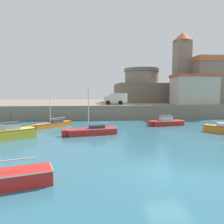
% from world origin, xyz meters
% --- Properties ---
extents(ground_plane, '(200.00, 200.00, 0.00)m').
position_xyz_m(ground_plane, '(0.00, 0.00, 0.00)').
color(ground_plane, '#2D667A').
extents(quay_seawall, '(120.00, 40.00, 2.50)m').
position_xyz_m(quay_seawall, '(0.00, 45.88, 1.25)').
color(quay_seawall, gray).
rests_on(quay_seawall, ground).
extents(motorboat_yellow_0, '(4.82, 4.10, 2.64)m').
position_xyz_m(motorboat_yellow_0, '(-12.70, 10.92, 0.65)').
color(motorboat_yellow_0, yellow).
rests_on(motorboat_yellow_0, ground).
extents(motorboat_red_1, '(5.47, 2.16, 2.38)m').
position_xyz_m(motorboat_red_1, '(6.53, 18.58, 0.52)').
color(motorboat_red_1, red).
rests_on(motorboat_red_1, ground).
extents(sailboat_orange_3, '(5.26, 5.12, 4.16)m').
position_xyz_m(sailboat_orange_3, '(-9.77, 18.44, 0.40)').
color(sailboat_orange_3, orange).
rests_on(sailboat_orange_3, ground).
extents(sailboat_red_4, '(6.31, 2.53, 5.28)m').
position_xyz_m(sailboat_red_4, '(-4.45, 12.44, 0.46)').
color(sailboat_red_4, red).
rests_on(sailboat_red_4, ground).
extents(church, '(14.86, 15.47, 16.23)m').
position_xyz_m(church, '(23.24, 39.79, 8.04)').
color(church, gray).
rests_on(church, quay_seawall).
extents(fortress, '(12.26, 12.26, 8.13)m').
position_xyz_m(fortress, '(8.00, 40.82, 5.56)').
color(fortress, '#685E4F').
rests_on(fortress, quay_seawall).
extents(harbor_shed_near_wharf, '(8.60, 5.20, 5.85)m').
position_xyz_m(harbor_shed_near_wharf, '(16.00, 29.62, 5.45)').
color(harbor_shed_near_wharf, '#BCB29E').
rests_on(harbor_shed_near_wharf, quay_seawall).
extents(truck_on_quay, '(4.63, 2.90, 2.20)m').
position_xyz_m(truck_on_quay, '(0.39, 29.63, 3.72)').
color(truck_on_quay, silver).
rests_on(truck_on_quay, quay_seawall).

